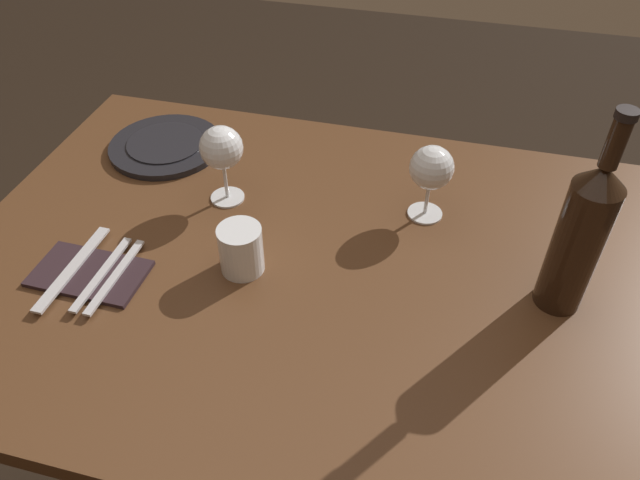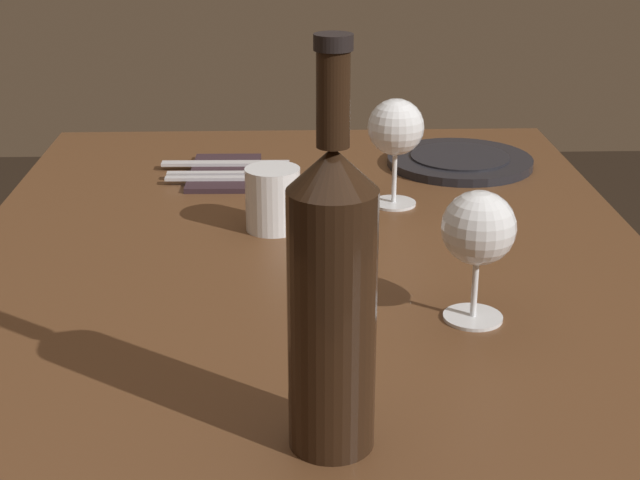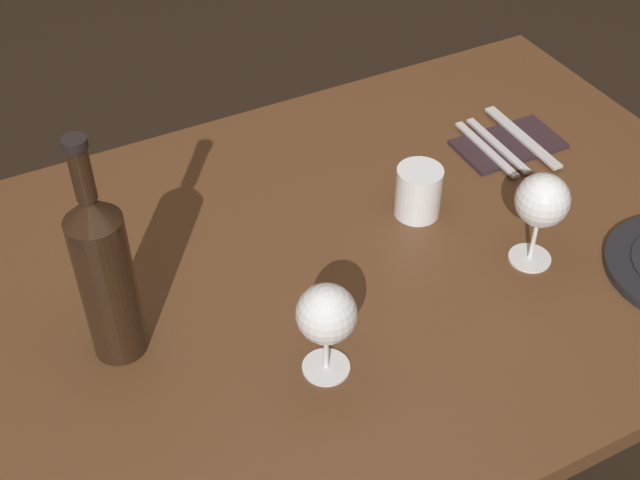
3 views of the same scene
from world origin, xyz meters
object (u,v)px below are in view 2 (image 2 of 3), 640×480
object	(u,v)px
wine_glass_left	(478,231)
folded_napkin	(225,173)
water_tumbler	(273,202)
dinner_plate	(460,161)
fork_inner	(224,173)
fork_outer	(223,178)
wine_bottle	(332,296)
table_knife	(226,163)
wine_glass_right	(396,129)

from	to	relation	value
wine_glass_left	folded_napkin	distance (m)	0.62
wine_glass_left	water_tumbler	size ratio (longest dim) A/B	1.70
wine_glass_left	dinner_plate	size ratio (longest dim) A/B	0.61
fork_inner	fork_outer	xyz separation A→B (m)	(-0.03, 0.00, 0.00)
wine_bottle	table_knife	bearing A→B (deg)	9.82
fork_inner	table_knife	bearing A→B (deg)	0.00
fork_outer	dinner_plate	bearing A→B (deg)	-76.87
folded_napkin	fork_inner	world-z (taller)	fork_inner
folded_napkin	fork_outer	bearing A→B (deg)	180.00
water_tumbler	fork_outer	distance (m)	0.22
wine_glass_right	water_tumbler	distance (m)	0.21
wine_bottle	fork_inner	distance (m)	0.77
fork_outer	fork_inner	bearing A→B (deg)	0.00
dinner_plate	water_tumbler	bearing A→B (deg)	133.12
folded_napkin	table_knife	distance (m)	0.03
folded_napkin	fork_inner	size ratio (longest dim) A/B	1.07
wine_glass_left	wine_glass_right	size ratio (longest dim) A/B	0.93
fork_outer	water_tumbler	bearing A→B (deg)	-157.50
wine_glass_right	fork_inner	world-z (taller)	wine_glass_right
wine_glass_left	table_knife	distance (m)	0.65
dinner_plate	wine_glass_right	bearing A→B (deg)	145.73
water_tumbler	wine_bottle	bearing A→B (deg)	-173.82
dinner_plate	table_knife	distance (m)	0.39
table_knife	fork_outer	bearing A→B (deg)	180.00
wine_bottle	water_tumbler	distance (m)	0.53
wine_glass_right	fork_inner	distance (m)	0.31
fork_outer	folded_napkin	bearing A→B (deg)	0.00
wine_bottle	fork_outer	world-z (taller)	wine_bottle
table_knife	fork_inner	bearing A→B (deg)	180.00
wine_glass_left	dinner_plate	xyz separation A→B (m)	(0.57, -0.08, -0.10)
water_tumbler	fork_inner	xyz separation A→B (m)	(0.22, 0.08, -0.03)
folded_napkin	table_knife	bearing A→B (deg)	0.00
wine_glass_left	fork_outer	size ratio (longest dim) A/B	0.82
folded_napkin	fork_inner	xyz separation A→B (m)	(-0.02, 0.00, 0.01)
wine_glass_left	fork_outer	xyz separation A→B (m)	(0.48, 0.31, -0.09)
wine_glass_right	table_knife	size ratio (longest dim) A/B	0.75
wine_glass_right	water_tumbler	size ratio (longest dim) A/B	1.82
wine_bottle	dinner_plate	size ratio (longest dim) A/B	1.45
water_tumbler	dinner_plate	xyz separation A→B (m)	(0.29, -0.31, -0.03)
wine_bottle	folded_napkin	xyz separation A→B (m)	(0.77, 0.14, -0.14)
wine_glass_right	water_tumbler	bearing A→B (deg)	118.42
folded_napkin	fork_outer	size ratio (longest dim) A/B	1.07
wine_glass_left	table_knife	size ratio (longest dim) A/B	0.70
water_tumbler	folded_napkin	distance (m)	0.26
wine_glass_left	water_tumbler	distance (m)	0.37
water_tumbler	table_knife	bearing A→B (deg)	16.42
wine_bottle	water_tumbler	xyz separation A→B (m)	(0.52, 0.06, -0.10)
fork_outer	wine_bottle	bearing A→B (deg)	-169.12
folded_napkin	wine_glass_left	bearing A→B (deg)	-150.21
wine_bottle	folded_napkin	distance (m)	0.79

